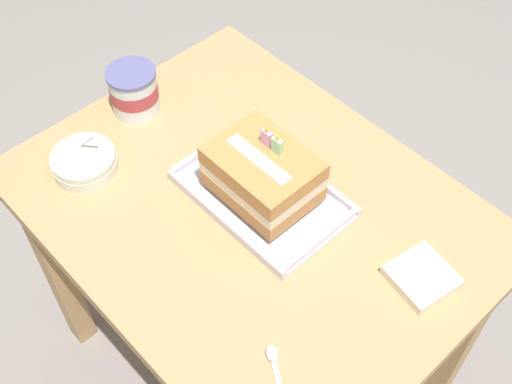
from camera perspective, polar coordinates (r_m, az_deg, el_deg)
The scene contains 8 objects.
ground_plane at distance 2.08m, azimuth -0.31°, elevation -14.33°, with size 8.00×8.00×0.00m, color gray.
dining_table at distance 1.52m, azimuth -0.41°, elevation -4.15°, with size 0.99×0.75×0.78m.
foil_tray at distance 1.43m, azimuth 0.44°, elevation -0.16°, with size 0.36×0.23×0.02m.
birthday_cake at distance 1.37m, azimuth 0.46°, elevation 1.70°, with size 0.22×0.16×0.16m.
bowl_stack at distance 1.51m, azimuth -14.49°, elevation 2.48°, with size 0.14×0.14×0.10m.
ice_cream_tub at distance 1.60m, azimuth -10.30°, elevation 8.60°, with size 0.12×0.12×0.12m.
serving_spoon_near_tray at distance 1.23m, azimuth 1.57°, elevation -14.39°, with size 0.12×0.08×0.01m.
napkin_pile at distance 1.34m, azimuth 14.01°, elevation -7.07°, with size 0.13×0.13×0.02m.
Camera 1 is at (0.64, -0.58, 1.90)m, focal length 46.71 mm.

